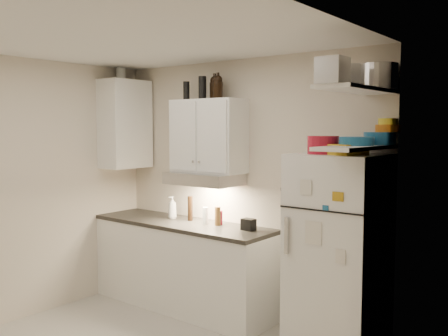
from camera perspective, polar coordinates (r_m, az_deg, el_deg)
The scene contains 35 objects.
ceiling at distance 4.04m, azimuth -11.11°, elevation 14.49°, with size 3.20×3.00×0.02m, color white.
back_wall at distance 5.13m, azimuth 2.03°, elevation -2.20°, with size 3.20×0.02×2.60m, color beige.
left_wall at distance 5.34m, azimuth -22.20°, elevation -2.28°, with size 0.02×3.00×2.60m, color beige.
right_wall at distance 3.02m, azimuth 9.78°, elevation -7.15°, with size 0.02×3.00×2.60m, color beige.
base_cabinet at distance 5.42m, azimuth -4.77°, elevation -11.14°, with size 2.10×0.60×0.88m, color white.
countertop at distance 5.31m, azimuth -4.80°, elevation -6.36°, with size 2.10×0.62×0.04m, color #292723.
upper_cabinet at distance 5.15m, azimuth -1.80°, elevation 3.67°, with size 0.80×0.33×0.75m, color white.
side_cabinet at distance 5.85m, azimuth -11.23°, elevation 4.93°, with size 0.33×0.55×1.00m, color white.
range_hood at distance 5.12m, azimuth -2.26°, elevation -1.21°, with size 0.76×0.46×0.12m, color silver.
fridge at distance 4.29m, azimuth 12.93°, elevation -9.82°, with size 0.70×0.68×1.70m, color white.
shelf_hi at distance 3.96m, azimuth 15.09°, elevation 8.64°, with size 0.30×0.95×0.03m, color white.
shelf_lo at distance 3.95m, azimuth 14.96°, elevation 2.27°, with size 0.30×0.95×0.03m, color white.
knife_strip at distance 4.73m, azimuth 8.71°, elevation -2.60°, with size 0.42×0.02×0.03m, color black.
dutch_oven at distance 4.11m, azimuth 11.25°, elevation 2.60°, with size 0.25×0.25×0.15m, color #A41327.
book_stack at distance 3.99m, azimuth 14.03°, elevation 2.05°, with size 0.20×0.25×0.08m, color #B28516.
spice_jar at distance 4.05m, azimuth 14.28°, elevation 2.27°, with size 0.07×0.07×0.11m, color silver.
stock_pot at distance 4.28m, azimuth 17.30°, elevation 9.90°, with size 0.29×0.29×0.21m, color silver.
tin_a at distance 3.98m, azimuth 14.26°, elevation 10.12°, with size 0.18×0.16×0.18m, color #AAAAAD.
tin_b at distance 3.61m, azimuth 12.29°, elevation 10.82°, with size 0.19×0.19×0.19m, color #AAAAAD.
bowl_teal at distance 4.23m, azimuth 17.34°, elevation 3.25°, with size 0.25×0.25×0.10m, color #1A5C8F.
bowl_orange at distance 4.26m, azimuth 18.23°, elevation 4.32°, with size 0.20×0.20×0.06m, color #C66412.
bowl_yellow at distance 4.26m, azimuth 18.25°, elevation 5.07°, with size 0.16×0.16×0.05m, color yellow.
plates at distance 3.99m, azimuth 14.90°, elevation 2.99°, with size 0.27×0.27×0.07m, color #1A5C8F.
growler_a at distance 5.17m, azimuth -1.08°, elevation 9.20°, with size 0.10×0.10×0.24m, color black, non-canonical shape.
growler_b at distance 5.03m, azimuth -0.70°, elevation 9.29°, with size 0.10×0.10×0.24m, color black, non-canonical shape.
thermos_a at distance 5.14m, azimuth -2.49°, elevation 9.15°, with size 0.08×0.08×0.23m, color black.
thermos_b at distance 5.35m, azimuth -4.32°, elevation 8.78°, with size 0.07×0.07×0.20m, color black.
side_jar at distance 5.95m, azimuth -11.69°, elevation 10.46°, with size 0.11×0.11×0.15m, color silver.
soap_bottle at distance 5.48m, azimuth -5.93°, elevation -4.37°, with size 0.10×0.10×0.27m, color white.
pepper_mill at distance 5.08m, azimuth -0.74°, elevation -5.51°, with size 0.06×0.06×0.19m, color brown.
oil_bottle at distance 5.34m, azimuth -3.86°, elevation -4.65°, with size 0.05×0.05×0.26m, color #525D17.
vinegar_bottle at distance 5.34m, azimuth -3.88°, elevation -4.62°, with size 0.06×0.06×0.26m, color black.
clear_bottle at distance 5.16m, azimuth -2.14°, elevation -5.46°, with size 0.06×0.06×0.18m, color silver.
red_jar at distance 5.12m, azimuth -0.56°, elevation -5.70°, with size 0.07×0.07×0.14m, color #A41327.
caddy at distance 4.86m, azimuth 2.81°, elevation -6.46°, with size 0.13×0.09×0.11m, color black.
Camera 1 is at (3.02, -2.60, 1.92)m, focal length 40.00 mm.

